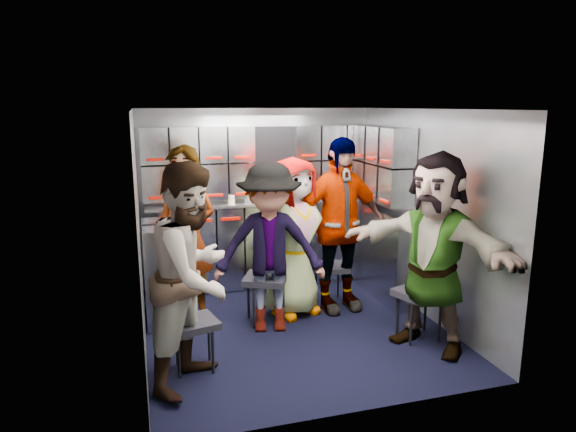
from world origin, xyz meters
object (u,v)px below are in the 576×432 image
object	(u,v)px
jump_seat_near_left	(194,326)
attendant_arc_b	(270,248)
attendant_standing	(186,235)
attendant_arc_d	(338,225)
attendant_arc_e	(433,252)
attendant_arc_c	(294,237)
jump_seat_center	(289,272)
jump_seat_mid_left	(265,281)
jump_seat_near_right	(420,295)
attendant_arc_a	(194,276)
jump_seat_mid_right	(331,269)

from	to	relation	value
jump_seat_near_left	attendant_arc_b	distance (m)	1.08
attendant_standing	attendant_arc_d	bearing A→B (deg)	32.27
jump_seat_near_left	attendant_arc_b	xyz separation A→B (m)	(0.79, 0.59, 0.43)
jump_seat_near_left	attendant_arc_e	bearing A→B (deg)	-4.79
attendant_arc_b	attendant_arc_c	world-z (taller)	attendant_arc_c
jump_seat_center	attendant_arc_c	bearing A→B (deg)	-90.00
jump_seat_near_left	jump_seat_mid_left	size ratio (longest dim) A/B	0.82
attendant_arc_b	attendant_arc_d	size ratio (longest dim) A/B	0.89
jump_seat_near_left	attendant_arc_c	distance (m)	1.51
attendant_arc_b	jump_seat_near_left	bearing A→B (deg)	-131.06
attendant_arc_b	attendant_arc_e	size ratio (longest dim) A/B	0.92
jump_seat_mid_left	attendant_arc_e	xyz separation A→B (m)	(1.28, -0.94, 0.46)
attendant_standing	jump_seat_near_right	bearing A→B (deg)	10.48
attendant_standing	attendant_arc_e	world-z (taller)	attendant_standing
jump_seat_near_left	jump_seat_near_right	bearing A→B (deg)	0.19
attendant_arc_a	attendant_arc_e	world-z (taller)	attendant_arc_e
attendant_arc_b	attendant_arc_c	distance (m)	0.46
jump_seat_center	jump_seat_near_right	world-z (taller)	jump_seat_near_right
jump_seat_mid_left	jump_seat_center	bearing A→B (deg)	43.22
attendant_arc_b	attendant_arc_e	bearing A→B (deg)	-18.52
jump_seat_center	jump_seat_mid_right	world-z (taller)	jump_seat_center
jump_seat_mid_left	attendant_arc_e	world-z (taller)	attendant_arc_e
jump_seat_mid_left	jump_seat_center	distance (m)	0.46
jump_seat_mid_right	jump_seat_near_right	bearing A→B (deg)	-66.31
attendant_arc_a	jump_seat_near_left	bearing A→B (deg)	35.80
jump_seat_mid_left	jump_seat_center	size ratio (longest dim) A/B	1.19
jump_seat_near_right	jump_seat_center	bearing A→B (deg)	131.22
jump_seat_near_left	attendant_arc_d	xyz separation A→B (m)	(1.60, 0.89, 0.53)
attendant_arc_c	attendant_arc_d	xyz separation A→B (m)	(0.48, -0.01, 0.10)
attendant_arc_b	attendant_arc_d	world-z (taller)	attendant_arc_d
attendant_standing	attendant_arc_a	size ratio (longest dim) A/B	1.02
jump_seat_near_right	attendant_arc_d	xyz separation A→B (m)	(-0.47, 0.88, 0.49)
jump_seat_mid_right	attendant_arc_e	bearing A→B (deg)	-69.43
attendant_arc_c	attendant_arc_a	bearing A→B (deg)	-155.33
jump_seat_near_right	attendant_arc_e	bearing A→B (deg)	-90.00
attendant_arc_a	attendant_arc_b	world-z (taller)	attendant_arc_a
jump_seat_mid_right	attendant_arc_e	distance (m)	1.42
jump_seat_near_left	jump_seat_mid_right	xyz separation A→B (m)	(1.60, 1.07, -0.00)
jump_seat_near_right	attendant_arc_c	world-z (taller)	attendant_arc_c
jump_seat_near_left	jump_seat_center	size ratio (longest dim) A/B	0.97
jump_seat_center	attendant_standing	world-z (taller)	attendant_standing
jump_seat_mid_left	jump_seat_near_right	distance (m)	1.49
jump_seat_near_right	attendant_arc_b	distance (m)	1.46
attendant_arc_c	attendant_arc_e	world-z (taller)	attendant_arc_e
jump_seat_near_left	attendant_arc_b	bearing A→B (deg)	36.67
attendant_arc_a	attendant_arc_d	world-z (taller)	attendant_arc_d
attendant_arc_a	attendant_arc_b	xyz separation A→B (m)	(0.79, 0.77, -0.06)
attendant_standing	attendant_arc_e	size ratio (longest dim) A/B	1.00
jump_seat_mid_left	attendant_arc_e	size ratio (longest dim) A/B	0.30
jump_seat_near_left	attendant_standing	distance (m)	1.15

